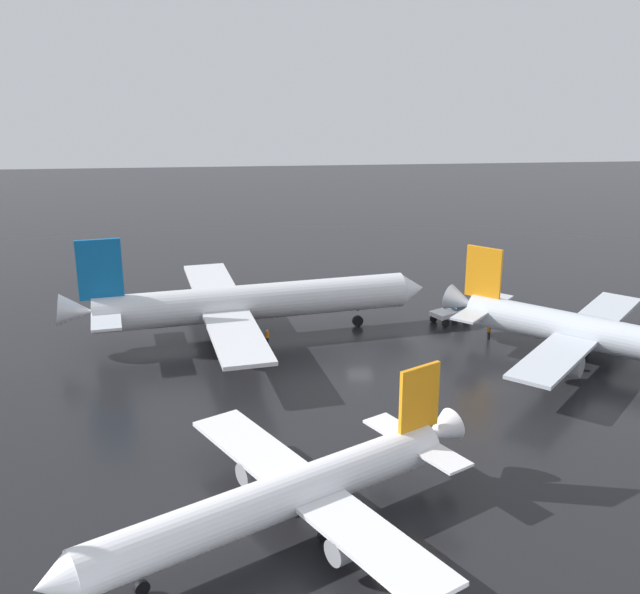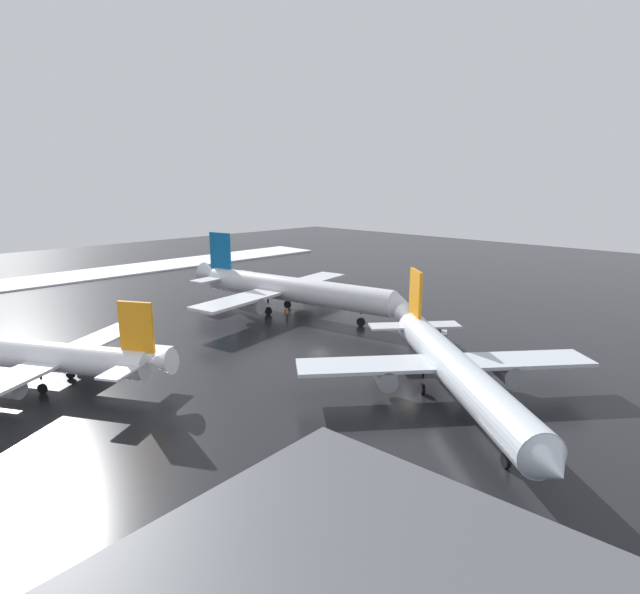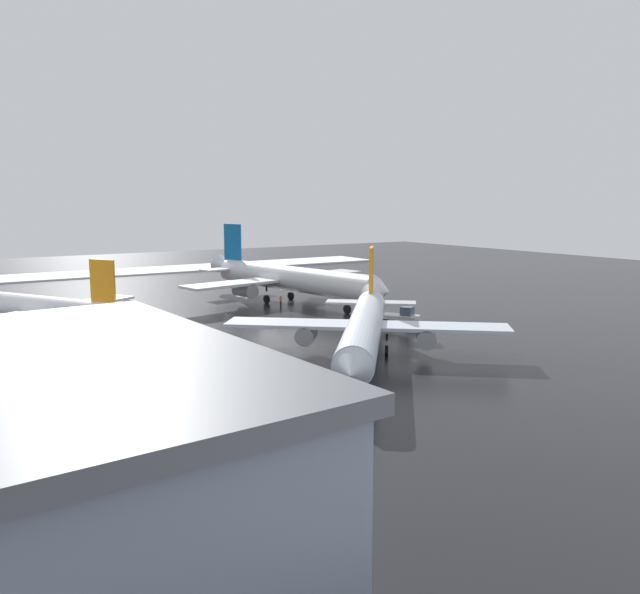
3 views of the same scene
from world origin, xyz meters
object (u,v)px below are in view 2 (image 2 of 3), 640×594
airplane_distant_tail (290,289)px  ground_crew_near_tug (287,313)px  pushback_tug (430,332)px  airplane_parked_portside (38,355)px  ground_crew_mid_apron (422,350)px  airplane_parked_starboard (453,368)px

airplane_distant_tail → ground_crew_near_tug: airplane_distant_tail is taller
pushback_tug → airplane_distant_tail: bearing=157.5°
airplane_distant_tail → ground_crew_near_tug: bearing=-60.2°
airplane_distant_tail → airplane_parked_portside: bearing=-96.1°
airplane_parked_portside → pushback_tug: (20.43, 39.10, -1.74)m
pushback_tug → ground_crew_mid_apron: size_ratio=2.97×
pushback_tug → airplane_parked_starboard: bearing=-81.5°
airplane_parked_portside → airplane_distant_tail: bearing=-116.3°
airplane_distant_tail → pushback_tug: 23.45m
airplane_parked_starboard → airplane_parked_portside: 40.27m
pushback_tug → ground_crew_near_tug: size_ratio=2.97×
airplane_distant_tail → airplane_parked_starboard: bearing=-28.4°
airplane_parked_starboard → airplane_distant_tail: bearing=-158.0°
airplane_parked_starboard → pushback_tug: 18.10m
ground_crew_near_tug → airplane_distant_tail: bearing=-85.4°
airplane_distant_tail → airplane_parked_starboard: (34.27, -11.14, -0.50)m
pushback_tug → ground_crew_near_tug: (-20.90, -5.61, -0.31)m
airplane_parked_starboard → pushback_tug: airplane_parked_starboard is taller
airplane_parked_portside → ground_crew_near_tug: (-0.47, 33.49, -2.05)m
airplane_parked_portside → pushback_tug: size_ratio=5.46×
airplane_parked_starboard → airplane_parked_portside: (-31.58, -24.99, -0.34)m
pushback_tug → airplane_parked_portside: bearing=-147.4°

